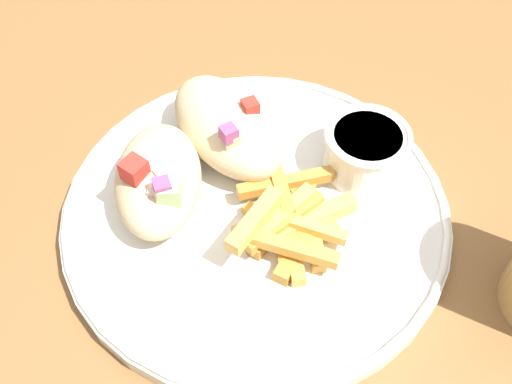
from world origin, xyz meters
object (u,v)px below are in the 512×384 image
plate (256,210)px  pita_sandwich_near (158,180)px  fries_pile (290,222)px  sauce_ramekin (365,149)px  pita_sandwich_far (227,127)px

plate → pita_sandwich_near: (-0.06, -0.05, 0.03)m
fries_pile → sauce_ramekin: (-0.00, 0.09, 0.01)m
sauce_ramekin → pita_sandwich_far: bearing=-145.8°
plate → sauce_ramekin: size_ratio=4.38×
plate → pita_sandwich_far: (-0.06, 0.03, 0.03)m
pita_sandwich_far → sauce_ramekin: (0.10, 0.07, -0.00)m
pita_sandwich_near → plate: bearing=81.5°
pita_sandwich_far → sauce_ramekin: size_ratio=1.95×
plate → fries_pile: (0.03, 0.00, 0.02)m
pita_sandwich_near → pita_sandwich_far: size_ratio=0.92×
pita_sandwich_far → fries_pile: bearing=-3.6°
plate → fries_pile: bearing=4.8°
plate → pita_sandwich_far: pita_sandwich_far is taller
plate → pita_sandwich_near: bearing=-141.7°
fries_pile → plate: bearing=-175.2°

